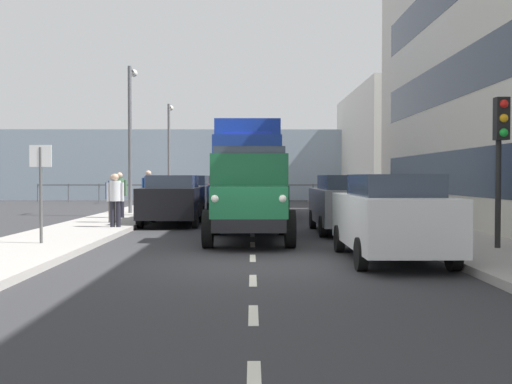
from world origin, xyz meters
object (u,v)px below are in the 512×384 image
at_px(car_red_oppositeside_2, 201,191).
at_px(lamp_post_far, 169,143).
at_px(car_silver_oppositeside_1, 189,194).
at_px(car_grey_kerbside_1, 344,203).
at_px(pedestrian_couple_b, 113,194).
at_px(pedestrian_near_railing, 148,189).
at_px(car_white_kerbside_near, 391,216).
at_px(traffic_light_near, 501,139).
at_px(lorry_cargo_blue, 248,167).
at_px(pedestrian_in_dark_coat, 120,191).
at_px(truck_vintage_green, 249,196).
at_px(lamp_post_promenade, 131,125).
at_px(street_sign, 41,176).
at_px(car_black_oppositeside_0, 173,199).
at_px(pedestrian_strolling, 115,196).

height_order(car_red_oppositeside_2, lamp_post_far, lamp_post_far).
bearing_deg(car_silver_oppositeside_1, car_grey_kerbside_1, 123.36).
height_order(pedestrian_couple_b, pedestrian_near_railing, pedestrian_near_railing).
height_order(car_grey_kerbside_1, car_silver_oppositeside_1, same).
xyz_separation_m(car_white_kerbside_near, traffic_light_near, (-2.51, -0.81, 1.58)).
distance_m(lorry_cargo_blue, pedestrian_in_dark_coat, 5.30).
bearing_deg(lamp_post_far, truck_vintage_green, 102.83).
bearing_deg(car_silver_oppositeside_1, truck_vintage_green, 103.65).
distance_m(pedestrian_couple_b, lamp_post_far, 17.12).
height_order(lamp_post_promenade, street_sign, lamp_post_promenade).
distance_m(truck_vintage_green, pedestrian_near_railing, 9.51).
height_order(pedestrian_couple_b, lamp_post_promenade, lamp_post_promenade).
height_order(car_black_oppositeside_0, pedestrian_strolling, pedestrian_strolling).
bearing_deg(car_red_oppositeside_2, pedestrian_near_railing, 80.95).
distance_m(car_black_oppositeside_0, pedestrian_couple_b, 2.04).
bearing_deg(pedestrian_strolling, traffic_light_near, 149.26).
relative_size(car_grey_kerbside_1, lamp_post_far, 0.77).
distance_m(car_white_kerbside_near, car_red_oppositeside_2, 21.37).
bearing_deg(pedestrian_strolling, lamp_post_promenade, -82.50).
bearing_deg(pedestrian_in_dark_coat, pedestrian_strolling, 100.37).
height_order(car_black_oppositeside_0, traffic_light_near, traffic_light_near).
height_order(car_white_kerbside_near, street_sign, street_sign).
bearing_deg(truck_vintage_green, car_silver_oppositeside_1, -76.35).
xyz_separation_m(car_black_oppositeside_0, traffic_light_near, (-8.01, 8.23, 1.58)).
xyz_separation_m(lorry_cargo_blue, car_white_kerbside_near, (-2.93, 12.81, -1.18)).
bearing_deg(lamp_post_far, pedestrian_in_dark_coat, 90.40).
bearing_deg(car_silver_oppositeside_1, car_white_kerbside_near, 110.80).
xyz_separation_m(car_white_kerbside_near, pedestrian_couple_b, (7.38, -8.27, 0.19)).
xyz_separation_m(car_red_oppositeside_2, traffic_light_near, (-8.01, 19.83, 1.58)).
xyz_separation_m(car_white_kerbside_near, pedestrian_in_dark_coat, (7.67, -10.62, 0.24)).
bearing_deg(lamp_post_promenade, car_red_oppositeside_2, -109.00).
distance_m(pedestrian_in_dark_coat, lamp_post_promenade, 4.15).
bearing_deg(pedestrian_couple_b, car_black_oppositeside_0, -157.66).
bearing_deg(lorry_cargo_blue, car_white_kerbside_near, 102.87).
bearing_deg(truck_vintage_green, car_white_kerbside_near, 128.98).
distance_m(pedestrian_strolling, lamp_post_promenade, 7.91).
bearing_deg(truck_vintage_green, pedestrian_strolling, -35.59).
bearing_deg(pedestrian_near_railing, street_sign, 85.78).
bearing_deg(car_grey_kerbside_1, traffic_light_near, 115.32).
height_order(car_white_kerbside_near, pedestrian_in_dark_coat, pedestrian_in_dark_coat).
height_order(car_red_oppositeside_2, pedestrian_couple_b, pedestrian_couple_b).
relative_size(truck_vintage_green, traffic_light_near, 1.76).
height_order(car_silver_oppositeside_1, pedestrian_near_railing, pedestrian_near_railing).
height_order(car_black_oppositeside_0, car_silver_oppositeside_1, same).
distance_m(pedestrian_near_railing, lamp_post_far, 13.34).
bearing_deg(pedestrian_in_dark_coat, car_grey_kerbside_1, 149.60).
bearing_deg(pedestrian_strolling, lamp_post_far, -87.34).
relative_size(car_grey_kerbside_1, pedestrian_couple_b, 2.86).
xyz_separation_m(car_black_oppositeside_0, lamp_post_promenade, (2.37, -4.72, 2.94)).
height_order(truck_vintage_green, car_red_oppositeside_2, truck_vintage_green).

